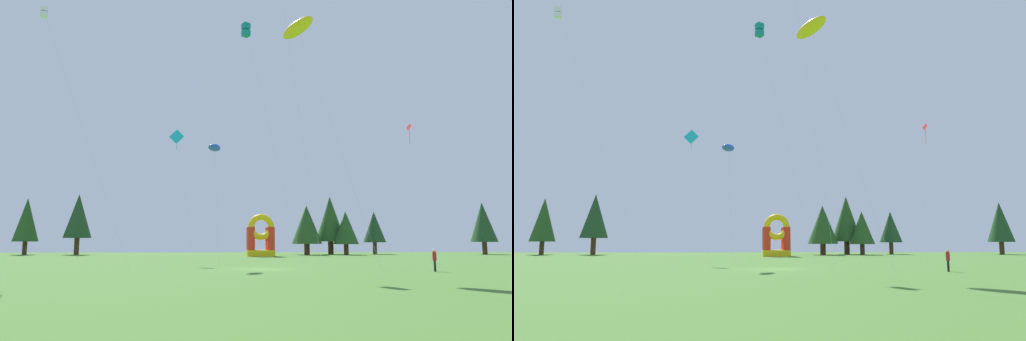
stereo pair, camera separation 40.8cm
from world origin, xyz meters
TOP-DOWN VIEW (x-y plane):
  - ground_plane at (0.00, 0.00)m, footprint 120.00×120.00m
  - kite_white_box at (-17.52, -0.26)m, footprint 7.58×2.11m
  - kite_cyan_diamond at (-8.15, 13.11)m, footprint 2.89×3.52m
  - kite_red_diamond at (24.57, 30.86)m, footprint 3.30×5.49m
  - kite_yellow_parafoil at (3.09, -0.22)m, footprint 5.86×8.40m
  - kite_teal_box at (-1.11, 2.15)m, footprint 5.65×4.05m
  - kite_blue_parafoil at (-3.80, 3.60)m, footprint 1.58×2.87m
  - person_left_edge at (12.09, -3.79)m, footprint 0.38×0.38m
  - inflatable_red_slide at (2.17, 32.98)m, footprint 4.00×4.55m
  - tree_row_0 at (-36.14, 43.73)m, footprint 4.09×4.09m
  - tree_row_1 at (-27.51, 43.01)m, footprint 4.53×4.53m
  - tree_row_2 at (10.21, 40.11)m, footprint 4.98×4.98m
  - tree_row_3 at (14.71, 42.79)m, footprint 5.04×5.04m
  - tree_row_4 at (16.70, 40.14)m, footprint 4.16×4.16m
  - tree_row_5 at (22.60, 43.79)m, footprint 3.86×3.86m
  - tree_row_6 at (40.76, 41.43)m, footprint 4.34×4.34m

SIDE VIEW (x-z plane):
  - ground_plane at x=0.00m, z-range 0.00..0.00m
  - person_left_edge at x=12.09m, z-range 0.15..1.73m
  - inflatable_red_slide at x=2.17m, z-range -0.78..5.33m
  - tree_row_4 at x=16.70m, z-range 0.83..7.93m
  - tree_row_5 at x=22.60m, z-range 0.96..8.26m
  - tree_row_2 at x=10.21m, z-range 0.85..8.87m
  - tree_row_6 at x=40.76m, z-range 1.00..9.79m
  - tree_row_0 at x=-36.14m, z-range 1.03..10.42m
  - tree_row_3 at x=14.71m, z-range 1.04..10.83m
  - tree_row_1 at x=-27.51m, z-range 1.30..11.30m
  - kite_blue_parafoil at x=-3.80m, z-range 4.90..15.53m
  - kite_cyan_diamond at x=-8.15m, z-range 6.22..19.97m
  - kite_red_diamond at x=24.57m, z-range 9.03..28.58m
  - kite_yellow_parafoil at x=3.09m, z-range 9.45..29.92m
  - kite_white_box at x=-17.52m, z-range 9.88..30.78m
  - kite_teal_box at x=-1.11m, z-range 9.89..31.00m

